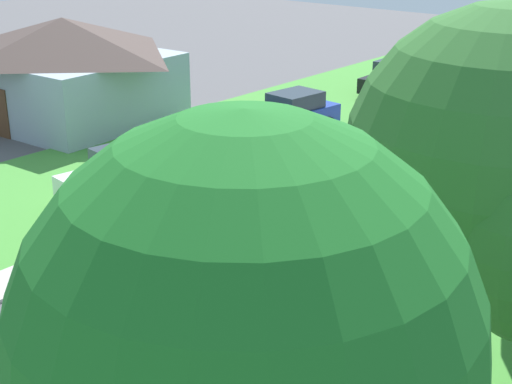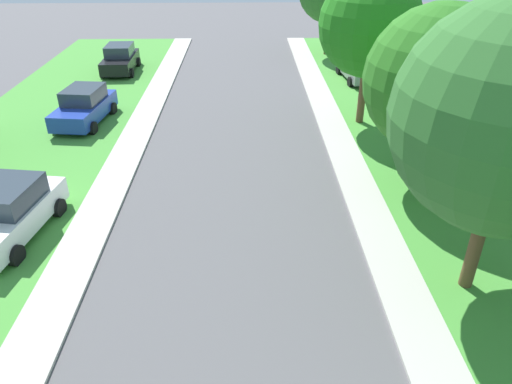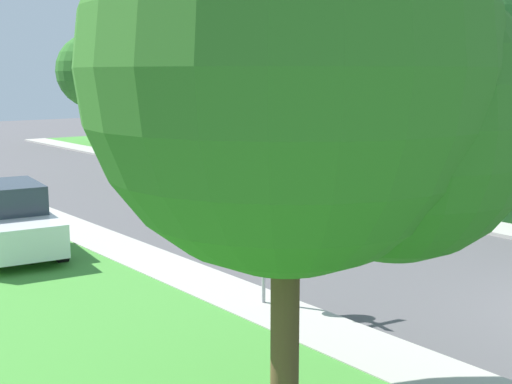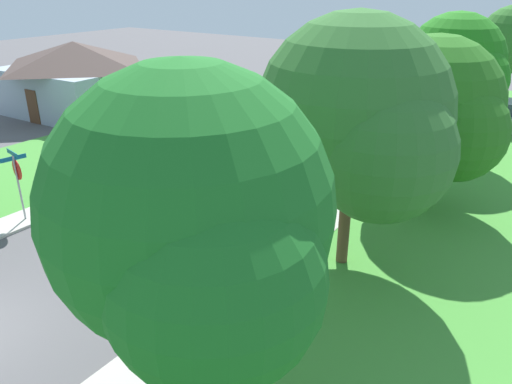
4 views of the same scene
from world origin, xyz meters
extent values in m
cube|color=#B7B2A8|center=(4.70, 12.00, 0.05)|extent=(1.40, 56.00, 0.10)
cube|color=#B7B2A8|center=(-4.70, 12.00, 0.05)|extent=(1.40, 56.00, 0.10)
cube|color=#479338|center=(-9.40, 12.00, 0.04)|extent=(8.00, 56.00, 0.08)
cube|color=black|center=(-7.70, 30.26, 0.70)|extent=(1.91, 4.35, 0.76)
cube|color=#2D3842|center=(-7.71, 30.46, 1.42)|extent=(1.66, 2.14, 0.68)
cylinder|color=black|center=(-6.77, 28.95, 0.32)|extent=(0.26, 0.65, 0.64)
cylinder|color=black|center=(-8.57, 28.90, 0.32)|extent=(0.26, 0.65, 0.64)
cylinder|color=black|center=(-6.84, 31.61, 0.32)|extent=(0.26, 0.65, 0.64)
cylinder|color=black|center=(-8.64, 31.57, 0.32)|extent=(0.26, 0.65, 0.64)
cube|color=white|center=(-7.02, 11.52, 0.70)|extent=(2.38, 4.51, 0.76)
cube|color=#2D3842|center=(-7.00, 11.72, 1.42)|extent=(1.88, 2.30, 0.68)
cylinder|color=black|center=(-6.32, 10.07, 0.32)|extent=(0.33, 0.67, 0.64)
cylinder|color=black|center=(-8.10, 10.33, 0.32)|extent=(0.33, 0.67, 0.64)
cylinder|color=black|center=(-5.95, 12.71, 0.32)|extent=(0.33, 0.67, 0.64)
cylinder|color=black|center=(-7.73, 12.97, 0.32)|extent=(0.33, 0.67, 0.64)
cube|color=#1E389E|center=(-7.46, 21.24, 0.70)|extent=(2.28, 4.48, 0.76)
cube|color=#2D3842|center=(-7.43, 21.44, 1.42)|extent=(1.83, 2.27, 0.68)
cylinder|color=black|center=(-6.71, 19.82, 0.32)|extent=(0.31, 0.66, 0.64)
cylinder|color=black|center=(-8.50, 20.02, 0.32)|extent=(0.31, 0.66, 0.64)
cylinder|color=black|center=(-6.41, 22.47, 0.32)|extent=(0.31, 0.66, 0.64)
cylinder|color=black|center=(-8.20, 22.67, 0.32)|extent=(0.31, 0.66, 0.64)
cylinder|color=brown|center=(6.49, 8.80, 1.51)|extent=(0.36, 0.36, 3.02)
sphere|color=#306B2B|center=(6.49, 8.80, 4.96)|extent=(5.52, 5.52, 5.52)
sphere|color=#1C6A22|center=(6.73, 1.61, 4.85)|extent=(5.02, 5.02, 5.02)
cube|color=#93A3B2|center=(-16.63, 16.53, 1.50)|extent=(8.72, 7.58, 3.00)
pyramid|color=#473833|center=(-16.63, 16.53, 3.80)|extent=(9.35, 8.21, 1.60)
cube|color=#51331E|center=(-16.47, 12.92, 1.05)|extent=(1.00, 0.11, 2.10)
camera|label=1|loc=(11.16, -3.54, 9.12)|focal=52.35mm
camera|label=2|loc=(0.46, -1.33, 8.92)|focal=33.68mm
camera|label=3|loc=(-12.56, -4.94, 4.37)|focal=48.52mm
camera|label=4|loc=(12.05, -4.07, 8.47)|focal=34.89mm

